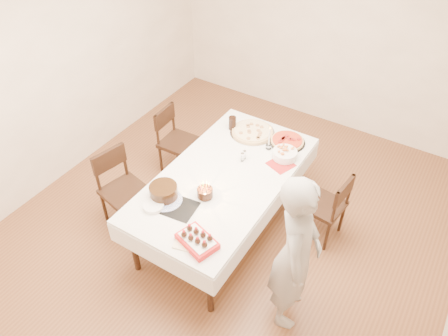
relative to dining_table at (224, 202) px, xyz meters
The scene contains 22 objects.
floor 0.39m from the dining_table, 29.54° to the left, with size 5.00×5.00×0.00m, color brown.
wall_back 2.73m from the dining_table, 88.18° to the left, with size 4.50×0.04×2.70m, color #EFDFC9.
wall_left 2.38m from the dining_table, behind, with size 0.04×5.00×2.70m, color #EFDFC9.
dining_table is the anchor object (origin of this frame).
chair_right_savory 1.03m from the dining_table, 27.07° to the left, with size 0.43×0.43×0.84m, color black, non-canonical shape.
chair_left_savory 1.10m from the dining_table, 151.68° to the left, with size 0.44×0.44×0.86m, color black, non-canonical shape.
chair_left_dessert 1.05m from the dining_table, 151.84° to the right, with size 0.47×0.47×0.92m, color black, non-canonical shape.
person 1.25m from the dining_table, 28.08° to the right, with size 0.59×0.39×1.62m, color #A09D97.
pizza_white 0.88m from the dining_table, 98.09° to the left, with size 0.50×0.50×0.04m, color beige.
pizza_pepperoni 0.96m from the dining_table, 70.24° to the left, with size 0.39×0.39×0.04m, color red.
red_placemat 0.72m from the dining_table, 48.71° to the left, with size 0.23×0.23×0.01m, color #B21E1E.
pasta_bowl 0.81m from the dining_table, 56.12° to the left, with size 0.26×0.26×0.08m, color white.
taper_candle 0.83m from the dining_table, 74.64° to the left, with size 0.06×0.06×0.29m, color white.
shaker_pair 0.52m from the dining_table, 83.08° to the left, with size 0.09×0.09×0.10m, color white, non-canonical shape.
cola_glass 0.93m from the dining_table, 115.24° to the left, with size 0.08×0.08×0.16m, color black.
layer_cake 0.78m from the dining_table, 120.63° to the right, with size 0.34×0.34×0.13m, color black.
cake_board 0.71m from the dining_table, 100.14° to the right, with size 0.29×0.29×0.01m, color black.
birthday_cake 0.58m from the dining_table, 89.43° to the right, with size 0.15×0.15×0.15m, color #3A1F0F.
strawberry_box 0.98m from the dining_table, 72.83° to the right, with size 0.34×0.23×0.09m, color red, non-canonical shape.
box_lid 0.97m from the dining_table, 75.06° to the right, with size 0.31×0.21×0.03m, color beige.
plate_stack 0.88m from the dining_table, 114.26° to the right, with size 0.19×0.19×0.04m, color white.
china_plate 0.75m from the dining_table, 115.92° to the right, with size 0.32×0.32×0.01m, color white.
Camera 1 is at (1.63, -2.79, 3.67)m, focal length 35.00 mm.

